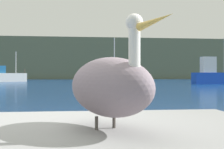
# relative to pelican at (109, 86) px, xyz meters

# --- Properties ---
(hillside_backdrop) EXTENTS (140.00, 17.06, 9.88)m
(hillside_backdrop) POSITION_rel_pelican_xyz_m (-0.85, 72.77, 3.98)
(hillside_backdrop) COLOR #5B664C
(hillside_backdrop) RESTS_ON ground
(pelican) EXTENTS (0.93, 1.42, 0.95)m
(pelican) POSITION_rel_pelican_xyz_m (0.00, 0.00, 0.00)
(pelican) COLOR gray
(pelican) RESTS_ON pier_dock
(fishing_boat_white) EXTENTS (7.53, 4.64, 4.62)m
(fishing_boat_white) POSITION_rel_pelican_xyz_m (-12.20, 41.75, -0.12)
(fishing_boat_white) COLOR white
(fishing_boat_white) RESTS_ON ground
(fishing_boat_blue) EXTENTS (4.76, 1.60, 5.30)m
(fishing_boat_blue) POSITION_rel_pelican_xyz_m (14.61, 28.55, 0.09)
(fishing_boat_blue) COLOR blue
(fishing_boat_blue) RESTS_ON ground
(fishing_boat_orange) EXTENTS (4.71, 2.06, 5.39)m
(fishing_boat_orange) POSITION_rel_pelican_xyz_m (2.40, 31.05, -0.18)
(fishing_boat_orange) COLOR orange
(fishing_boat_orange) RESTS_ON ground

